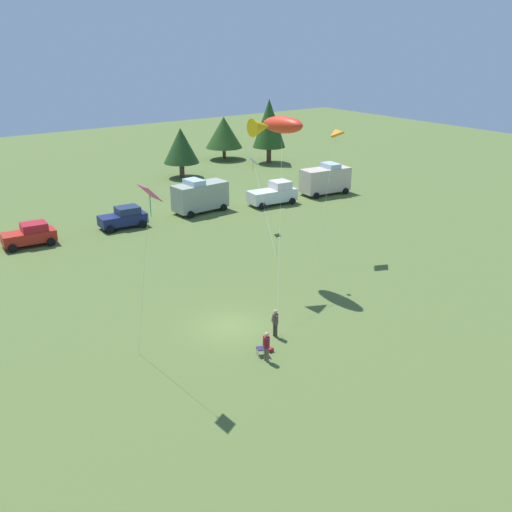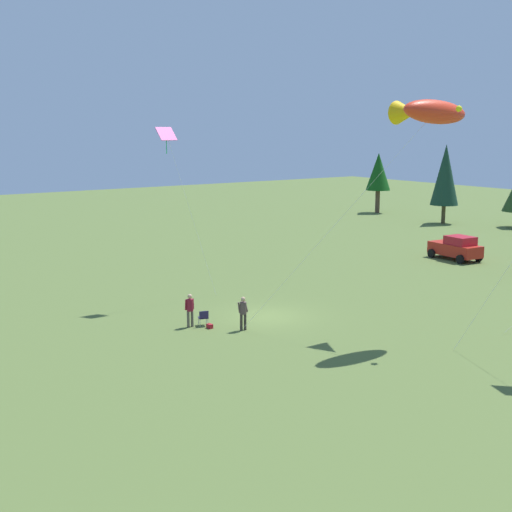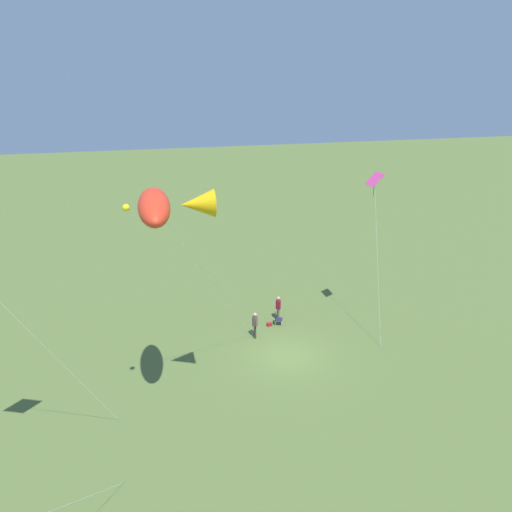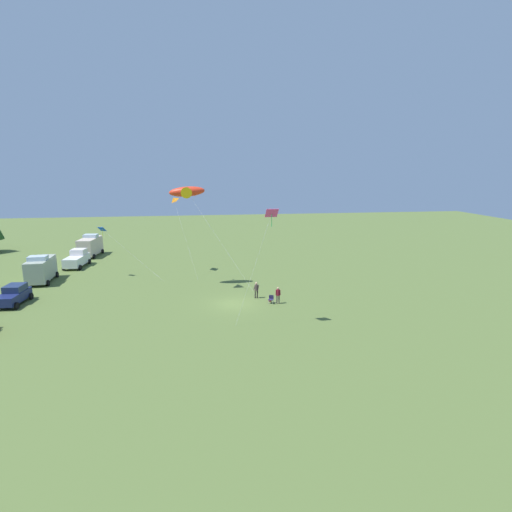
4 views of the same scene
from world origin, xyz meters
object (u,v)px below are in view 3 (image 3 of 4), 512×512
(folding_chair, at_px, (277,318))
(person_spectator, at_px, (278,306))
(backpack_on_grass, at_px, (269,324))
(kite_large_fish, at_px, (165,206))
(kite_diamond_rainbow, at_px, (375,183))
(person_kite_flyer, at_px, (255,323))

(folding_chair, distance_m, person_spectator, 0.88)
(person_spectator, height_order, backpack_on_grass, person_spectator)
(kite_large_fish, distance_m, kite_diamond_rainbow, 14.76)
(person_spectator, bearing_deg, kite_large_fish, -123.94)
(person_kite_flyer, xyz_separation_m, kite_large_fish, (5.42, 6.97, 9.85))
(person_kite_flyer, bearing_deg, person_spectator, 48.93)
(person_kite_flyer, distance_m, kite_diamond_rainbow, 11.33)
(folding_chair, xyz_separation_m, person_spectator, (-0.24, -0.66, 0.53))
(folding_chair, relative_size, backpack_on_grass, 2.56)
(person_kite_flyer, bearing_deg, backpack_on_grass, 50.05)
(person_kite_flyer, xyz_separation_m, kite_diamond_rainbow, (-7.46, -0.12, 8.53))
(person_kite_flyer, distance_m, folding_chair, 2.28)
(backpack_on_grass, bearing_deg, person_spectator, -139.22)
(folding_chair, relative_size, person_spectator, 0.47)
(person_kite_flyer, distance_m, backpack_on_grass, 1.98)
(folding_chair, relative_size, kite_diamond_rainbow, 0.08)
(backpack_on_grass, bearing_deg, kite_large_fish, 50.74)
(folding_chair, distance_m, kite_large_fish, 15.09)
(backpack_on_grass, bearing_deg, folding_chair, -176.82)
(backpack_on_grass, distance_m, kite_diamond_rainbow, 11.34)
(kite_large_fish, bearing_deg, kite_diamond_rainbow, -151.19)
(kite_large_fish, bearing_deg, backpack_on_grass, -129.26)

